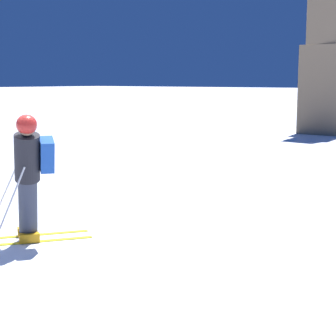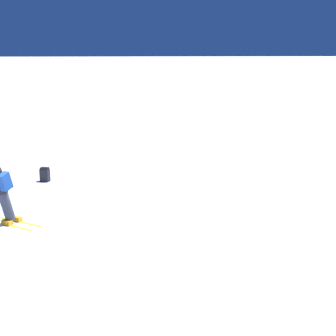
{
  "view_description": "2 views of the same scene",
  "coord_description": "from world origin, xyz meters",
  "views": [
    {
      "loc": [
        6.44,
        -4.88,
        2.26
      ],
      "look_at": [
        1.26,
        1.69,
        0.95
      ],
      "focal_mm": 60.0,
      "sensor_mm": 36.0,
      "label": 1
    },
    {
      "loc": [
        14.43,
        3.41,
        4.77
      ],
      "look_at": [
        1.08,
        4.1,
        1.7
      ],
      "focal_mm": 60.0,
      "sensor_mm": 36.0,
      "label": 2
    }
  ],
  "objects": [
    {
      "name": "ground_plane",
      "position": [
        0.0,
        0.0,
        0.0
      ],
      "size": [
        300.0,
        300.0,
        0.0
      ],
      "primitive_type": "plane",
      "color": "white"
    },
    {
      "name": "skier",
      "position": [
        0.31,
        -0.15,
        1.03
      ],
      "size": [
        1.52,
        1.72,
        1.86
      ],
      "rotation": [
        0.0,
        0.0,
        -0.59
      ],
      "color": "yellow",
      "rests_on": "ground"
    },
    {
      "name": "rock_pillar",
      "position": [
        -3.07,
        17.99,
        4.44
      ],
      "size": [
        1.88,
        1.65,
        10.6
      ],
      "color": "#7A664C",
      "rests_on": "ground"
    }
  ]
}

